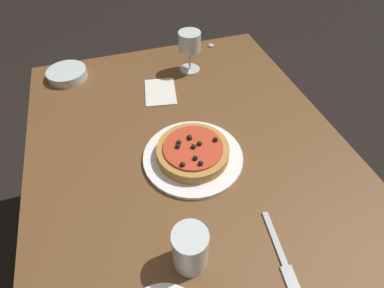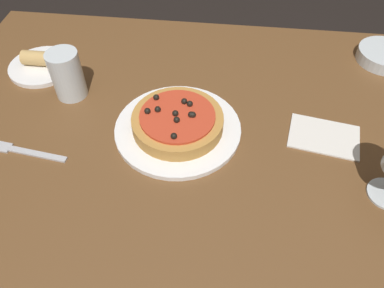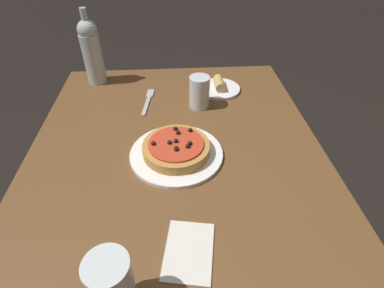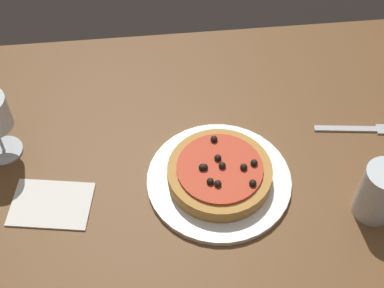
{
  "view_description": "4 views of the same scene",
  "coord_description": "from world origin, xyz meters",
  "px_view_note": "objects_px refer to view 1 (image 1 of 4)",
  "views": [
    {
      "loc": [
        -0.54,
        0.17,
        1.37
      ],
      "look_at": [
        -0.01,
        0.0,
        0.76
      ],
      "focal_mm": 28.0,
      "sensor_mm": 36.0,
      "label": 1
    },
    {
      "loc": [
        0.09,
        -0.58,
        1.33
      ],
      "look_at": [
        0.03,
        -0.06,
        0.73
      ],
      "focal_mm": 35.0,
      "sensor_mm": 36.0,
      "label": 2
    },
    {
      "loc": [
        0.69,
        0.0,
        1.32
      ],
      "look_at": [
        -0.02,
        0.05,
        0.74
      ],
      "focal_mm": 28.0,
      "sensor_mm": 36.0,
      "label": 3
    },
    {
      "loc": [
        0.11,
        0.6,
        1.58
      ],
      "look_at": [
        0.04,
        -0.05,
        0.78
      ],
      "focal_mm": 50.0,
      "sensor_mm": 36.0,
      "label": 4
    }
  ],
  "objects_px": {
    "side_bowl": "(67,74)",
    "fork": "(281,255)",
    "water_cup": "(190,249)",
    "dining_table": "(192,173)",
    "bottle_cap": "(211,46)",
    "dinner_plate": "(193,157)",
    "wine_glass": "(190,43)",
    "pizza": "(193,151)"
  },
  "relations": [
    {
      "from": "dinner_plate",
      "to": "dining_table",
      "type": "bearing_deg",
      "value": -6.54
    },
    {
      "from": "pizza",
      "to": "side_bowl",
      "type": "distance_m",
      "value": 0.62
    },
    {
      "from": "pizza",
      "to": "fork",
      "type": "xyz_separation_m",
      "value": [
        -0.33,
        -0.1,
        -0.03
      ]
    },
    {
      "from": "dining_table",
      "to": "wine_glass",
      "type": "xyz_separation_m",
      "value": [
        0.43,
        -0.13,
        0.2
      ]
    },
    {
      "from": "bottle_cap",
      "to": "fork",
      "type": "bearing_deg",
      "value": 169.77
    },
    {
      "from": "pizza",
      "to": "dining_table",
      "type": "bearing_deg",
      "value": -6.81
    },
    {
      "from": "water_cup",
      "to": "side_bowl",
      "type": "height_order",
      "value": "water_cup"
    },
    {
      "from": "dining_table",
      "to": "side_bowl",
      "type": "height_order",
      "value": "side_bowl"
    },
    {
      "from": "pizza",
      "to": "water_cup",
      "type": "xyz_separation_m",
      "value": [
        -0.28,
        0.09,
        0.03
      ]
    },
    {
      "from": "dinner_plate",
      "to": "wine_glass",
      "type": "relative_size",
      "value": 1.87
    },
    {
      "from": "fork",
      "to": "pizza",
      "type": "bearing_deg",
      "value": -155.43
    },
    {
      "from": "dining_table",
      "to": "bottle_cap",
      "type": "bearing_deg",
      "value": -25.13
    },
    {
      "from": "fork",
      "to": "bottle_cap",
      "type": "distance_m",
      "value": 0.92
    },
    {
      "from": "fork",
      "to": "bottle_cap",
      "type": "bearing_deg",
      "value": 177.04
    },
    {
      "from": "dining_table",
      "to": "dinner_plate",
      "type": "relative_size",
      "value": 4.35
    },
    {
      "from": "side_bowl",
      "to": "fork",
      "type": "height_order",
      "value": "side_bowl"
    },
    {
      "from": "fork",
      "to": "water_cup",
      "type": "bearing_deg",
      "value": -97.24
    },
    {
      "from": "bottle_cap",
      "to": "dinner_plate",
      "type": "bearing_deg",
      "value": 155.16
    },
    {
      "from": "dining_table",
      "to": "pizza",
      "type": "bearing_deg",
      "value": 173.19
    },
    {
      "from": "side_bowl",
      "to": "bottle_cap",
      "type": "bearing_deg",
      "value": -84.82
    },
    {
      "from": "dinner_plate",
      "to": "side_bowl",
      "type": "height_order",
      "value": "side_bowl"
    },
    {
      "from": "wine_glass",
      "to": "water_cup",
      "type": "relative_size",
      "value": 1.28
    },
    {
      "from": "wine_glass",
      "to": "water_cup",
      "type": "distance_m",
      "value": 0.75
    },
    {
      "from": "wine_glass",
      "to": "bottle_cap",
      "type": "distance_m",
      "value": 0.23
    },
    {
      "from": "dining_table",
      "to": "side_bowl",
      "type": "relative_size",
      "value": 8.59
    },
    {
      "from": "side_bowl",
      "to": "fork",
      "type": "bearing_deg",
      "value": -153.16
    },
    {
      "from": "water_cup",
      "to": "fork",
      "type": "distance_m",
      "value": 0.21
    },
    {
      "from": "water_cup",
      "to": "side_bowl",
      "type": "xyz_separation_m",
      "value": [
        0.8,
        0.24,
        -0.04
      ]
    },
    {
      "from": "pizza",
      "to": "side_bowl",
      "type": "bearing_deg",
      "value": 32.19
    },
    {
      "from": "water_cup",
      "to": "dining_table",
      "type": "bearing_deg",
      "value": -18.19
    },
    {
      "from": "wine_glass",
      "to": "water_cup",
      "type": "xyz_separation_m",
      "value": [
        -0.72,
        0.22,
        -0.05
      ]
    },
    {
      "from": "water_cup",
      "to": "side_bowl",
      "type": "distance_m",
      "value": 0.84
    },
    {
      "from": "pizza",
      "to": "bottle_cap",
      "type": "height_order",
      "value": "pizza"
    },
    {
      "from": "wine_glass",
      "to": "fork",
      "type": "relative_size",
      "value": 0.8
    },
    {
      "from": "dinner_plate",
      "to": "wine_glass",
      "type": "distance_m",
      "value": 0.47
    },
    {
      "from": "dinner_plate",
      "to": "water_cup",
      "type": "xyz_separation_m",
      "value": [
        -0.28,
        0.09,
        0.05
      ]
    },
    {
      "from": "water_cup",
      "to": "pizza",
      "type": "bearing_deg",
      "value": -18.58
    },
    {
      "from": "dinner_plate",
      "to": "wine_glass",
      "type": "bearing_deg",
      "value": -16.2
    },
    {
      "from": "dining_table",
      "to": "dinner_plate",
      "type": "height_order",
      "value": "dinner_plate"
    },
    {
      "from": "side_bowl",
      "to": "dining_table",
      "type": "bearing_deg",
      "value": -147.22
    },
    {
      "from": "dinner_plate",
      "to": "pizza",
      "type": "distance_m",
      "value": 0.02
    },
    {
      "from": "wine_glass",
      "to": "fork",
      "type": "height_order",
      "value": "wine_glass"
    }
  ]
}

